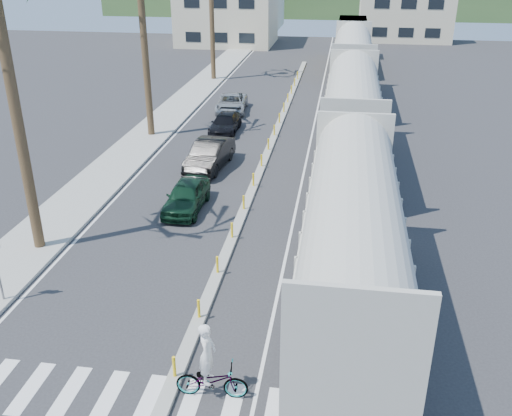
{
  "coord_description": "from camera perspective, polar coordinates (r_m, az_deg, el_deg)",
  "views": [
    {
      "loc": [
        4.43,
        -13.81,
        11.85
      ],
      "look_at": [
        1.19,
        7.23,
        2.0
      ],
      "focal_mm": 40.0,
      "sensor_mm": 36.0,
      "label": 1
    }
  ],
  "objects": [
    {
      "name": "freight_train",
      "position": [
        37.71,
        9.55,
        10.77
      ],
      "size": [
        3.0,
        60.94,
        5.85
      ],
      "color": "#B4B2A5",
      "rests_on": "ground"
    },
    {
      "name": "sidewalk",
      "position": [
        42.57,
        -9.38,
        8.44
      ],
      "size": [
        3.0,
        90.0,
        0.15
      ],
      "primitive_type": "cube",
      "color": "gray",
      "rests_on": "ground"
    },
    {
      "name": "ground",
      "position": [
        18.73,
        -7.21,
        -14.66
      ],
      "size": [
        140.0,
        140.0,
        0.0
      ],
      "primitive_type": "plane",
      "color": "#28282B",
      "rests_on": "ground"
    },
    {
      "name": "rails",
      "position": [
        43.46,
        9.29,
        8.72
      ],
      "size": [
        1.56,
        100.0,
        0.06
      ],
      "color": "black",
      "rests_on": "ground"
    },
    {
      "name": "car_second",
      "position": [
        33.23,
        -4.65,
        5.34
      ],
      "size": [
        2.65,
        5.26,
        1.63
      ],
      "primitive_type": "imported",
      "rotation": [
        0.0,
        0.0,
        -0.09
      ],
      "color": "black",
      "rests_on": "ground"
    },
    {
      "name": "cyclist",
      "position": [
        16.88,
        -4.55,
        -16.18
      ],
      "size": [
        0.95,
        2.17,
        2.46
      ],
      "rotation": [
        0.0,
        0.0,
        1.62
      ],
      "color": "#9EA0A5",
      "rests_on": "ground"
    },
    {
      "name": "median",
      "position": [
        36.04,
        1.23,
        5.77
      ],
      "size": [
        0.45,
        60.0,
        0.85
      ],
      "color": "gray",
      "rests_on": "ground"
    },
    {
      "name": "car_third",
      "position": [
        39.82,
        -3.08,
        8.43
      ],
      "size": [
        1.83,
        4.4,
        1.27
      ],
      "primitive_type": "imported",
      "rotation": [
        0.0,
        0.0,
        0.01
      ],
      "color": "black",
      "rests_on": "ground"
    },
    {
      "name": "buildings",
      "position": [
        86.48,
        1.63,
        19.85
      ],
      "size": [
        38.0,
        27.0,
        10.0
      ],
      "color": "beige",
      "rests_on": "ground"
    },
    {
      "name": "car_lead",
      "position": [
        28.01,
        -6.97,
        1.21
      ],
      "size": [
        1.79,
        4.24,
        1.43
      ],
      "primitive_type": "imported",
      "rotation": [
        0.0,
        0.0,
        -0.01
      ],
      "color": "black",
      "rests_on": "ground"
    },
    {
      "name": "crosswalk",
      "position": [
        17.31,
        -9.06,
        -18.76
      ],
      "size": [
        14.0,
        2.2,
        0.01
      ],
      "primitive_type": "cube",
      "color": "silver",
      "rests_on": "ground"
    },
    {
      "name": "lane_markings",
      "position": [
        41.11,
        -0.83,
        8.08
      ],
      "size": [
        9.42,
        90.0,
        0.01
      ],
      "color": "silver",
      "rests_on": "ground"
    },
    {
      "name": "car_rear",
      "position": [
        45.07,
        -2.46,
        10.44
      ],
      "size": [
        3.05,
        5.19,
        1.34
      ],
      "primitive_type": "imported",
      "rotation": [
        0.0,
        0.0,
        0.09
      ],
      "color": "#A5A8AA",
      "rests_on": "ground"
    }
  ]
}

